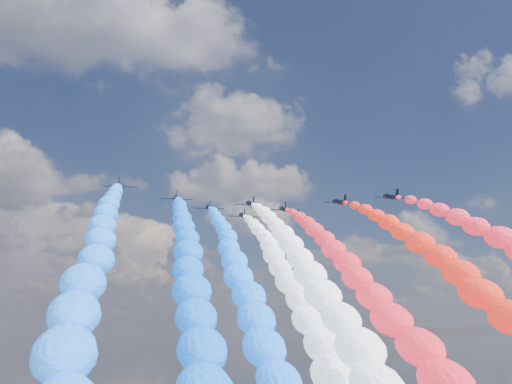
{
  "coord_description": "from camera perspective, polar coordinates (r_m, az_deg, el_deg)",
  "views": [
    {
      "loc": [
        -27.18,
        -149.25,
        68.94
      ],
      "look_at": [
        0.0,
        4.0,
        104.68
      ],
      "focal_mm": 42.87,
      "sensor_mm": 36.0,
      "label": 1
    }
  ],
  "objects": [
    {
      "name": "jet_2",
      "position": [
        169.97,
        -4.43,
        -1.44
      ],
      "size": [
        8.63,
        11.67,
        5.16
      ],
      "primitive_type": null,
      "rotation": [
        0.25,
        0.0,
        -0.02
      ],
      "color": "black"
    },
    {
      "name": "jet_5",
      "position": [
        171.74,
        2.56,
        -1.59
      ],
      "size": [
        9.04,
        11.96,
        5.16
      ],
      "primitive_type": null,
      "rotation": [
        0.25,
        0.0,
        -0.06
      ],
      "color": "black"
    },
    {
      "name": "trail_1",
      "position": [
        105.55,
        -6.45,
        -6.78
      ],
      "size": [
        6.32,
        97.45,
        49.11
      ],
      "primitive_type": null,
      "color": "blue"
    },
    {
      "name": "jet_1",
      "position": [
        158.69,
        -7.44,
        -0.55
      ],
      "size": [
        8.76,
        11.76,
        5.16
      ],
      "primitive_type": null,
      "rotation": [
        0.25,
        0.0,
        -0.03
      ],
      "color": "black"
    },
    {
      "name": "trail_3",
      "position": [
        112.63,
        3.75,
        -7.21
      ],
      "size": [
        6.32,
        97.45,
        49.11
      ],
      "primitive_type": null,
      "color": "white"
    },
    {
      "name": "trail_0",
      "position": [
        94.29,
        -14.41,
        -5.72
      ],
      "size": [
        6.32,
        97.45,
        49.11
      ],
      "primitive_type": null,
      "color": "#1B6CFD"
    },
    {
      "name": "jet_6",
      "position": [
        163.75,
        7.82,
        -0.92
      ],
      "size": [
        8.99,
        11.93,
        5.16
      ],
      "primitive_type": null,
      "rotation": [
        0.25,
        0.0,
        0.06
      ],
      "color": "black"
    },
    {
      "name": "trail_4",
      "position": [
        129.18,
        2.15,
        -7.96
      ],
      "size": [
        6.32,
        97.45,
        49.11
      ],
      "primitive_type": null,
      "color": "white"
    },
    {
      "name": "jet_7",
      "position": [
        159.81,
        12.49,
        -0.43
      ],
      "size": [
        8.49,
        11.57,
        5.16
      ],
      "primitive_type": null,
      "rotation": [
        0.25,
        0.0,
        0.01
      ],
      "color": "black"
    },
    {
      "name": "trail_5",
      "position": [
        120.47,
        7.91,
        -7.49
      ],
      "size": [
        6.32,
        97.45,
        49.11
      ],
      "primitive_type": null,
      "color": "red"
    },
    {
      "name": "jet_3",
      "position": [
        164.73,
        -0.51,
        -1.11
      ],
      "size": [
        8.79,
        11.78,
        5.16
      ],
      "primitive_type": null,
      "rotation": [
        0.25,
        0.0,
        0.04
      ],
      "color": "black"
    },
    {
      "name": "trail_6",
      "position": [
        114.15,
        15.89,
        -6.83
      ],
      "size": [
        6.32,
        97.45,
        49.11
      ],
      "primitive_type": null,
      "color": "red"
    },
    {
      "name": "trail_2",
      "position": [
        117.29,
        -2.15,
        -7.46
      ],
      "size": [
        6.32,
        97.45,
        49.11
      ],
      "primitive_type": null,
      "color": "#1469FF"
    },
    {
      "name": "jet_4",
      "position": [
        181.22,
        -1.25,
        -2.2
      ],
      "size": [
        8.49,
        11.57,
        5.16
      ],
      "primitive_type": null,
      "rotation": [
        0.25,
        0.0,
        -0.01
      ],
      "color": "black"
    },
    {
      "name": "jet_0",
      "position": [
        147.61,
        -12.57,
        0.6
      ],
      "size": [
        8.64,
        11.68,
        5.16
      ],
      "primitive_type": null,
      "rotation": [
        0.25,
        0.0,
        -0.02
      ],
      "color": "black"
    }
  ]
}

